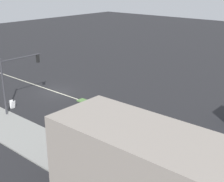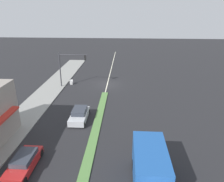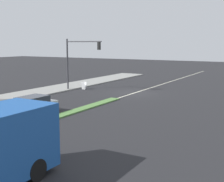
% 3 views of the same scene
% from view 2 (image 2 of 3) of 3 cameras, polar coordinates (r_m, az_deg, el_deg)
% --- Properties ---
extents(ground_plane, '(160.00, 160.00, 0.00)m').
position_cam_2_polar(ground_plane, '(21.56, -5.34, -14.16)').
color(ground_plane, '#232326').
extents(lane_marking_center, '(0.16, 60.00, 0.01)m').
position_cam_2_polar(lane_marking_center, '(37.63, -1.26, 1.71)').
color(lane_marking_center, beige).
rests_on(lane_marking_center, ground).
extents(traffic_signal_main, '(4.59, 0.34, 5.60)m').
position_cam_2_polar(traffic_signal_main, '(36.07, -11.33, 6.91)').
color(traffic_signal_main, '#333338').
rests_on(traffic_signal_main, sidewalk_right).
extents(pedestrian, '(0.34, 0.34, 1.75)m').
position_cam_2_polar(pedestrian, '(28.77, -24.85, -4.33)').
color(pedestrian, '#282D42').
rests_on(pedestrian, sidewalk_right).
extents(warning_aframe_sign, '(0.45, 0.53, 0.84)m').
position_cam_2_polar(warning_aframe_sign, '(38.09, -10.59, 2.25)').
color(warning_aframe_sign, silver).
rests_on(warning_aframe_sign, ground).
extents(delivery_truck, '(2.44, 7.50, 2.87)m').
position_cam_2_polar(delivery_truck, '(16.48, 10.18, -20.81)').
color(delivery_truck, silver).
rests_on(delivery_truck, ground).
extents(sedan_silver, '(1.83, 4.14, 1.36)m').
position_cam_2_polar(sedan_silver, '(25.96, -8.51, -6.16)').
color(sedan_silver, '#B7BABF').
rests_on(sedan_silver, ground).
extents(hatchback_red, '(1.73, 4.30, 1.23)m').
position_cam_2_polar(hatchback_red, '(19.92, -22.05, -17.00)').
color(hatchback_red, '#AD1E1E').
rests_on(hatchback_red, ground).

